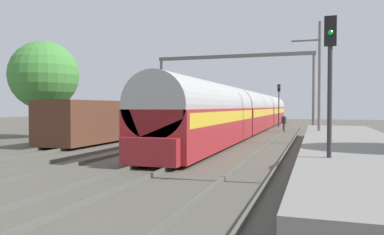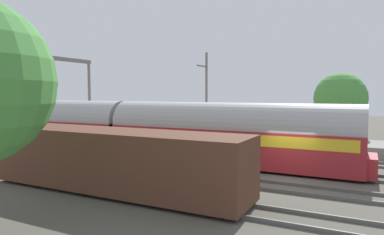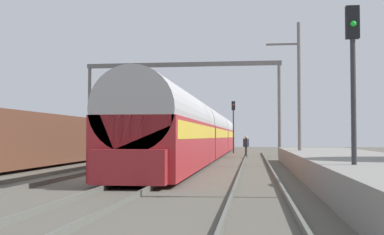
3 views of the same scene
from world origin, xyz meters
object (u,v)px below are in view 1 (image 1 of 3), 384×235
railway_signal_far (279,100)px  freight_car (109,120)px  catenary_gantry (233,74)px  railway_signal_near (330,78)px  passenger_train (251,112)px  person_crossing (284,122)px

railway_signal_far → freight_car: bearing=-112.9°
freight_car → catenary_gantry: 16.45m
freight_car → railway_signal_near: bearing=-39.2°
railway_signal_near → catenary_gantry: 27.99m
railway_signal_far → catenary_gantry: size_ratio=0.32×
passenger_train → person_crossing: 3.51m
person_crossing → passenger_train: bearing=-155.2°
freight_car → person_crossing: bearing=49.4°
freight_car → passenger_train: bearing=60.0°
catenary_gantry → railway_signal_far: bearing=66.0°
passenger_train → railway_signal_far: railway_signal_far is taller
railway_signal_far → catenary_gantry: 9.97m
catenary_gantry → person_crossing: bearing=-15.5°
freight_car → railway_signal_far: 25.55m
railway_signal_far → person_crossing: bearing=-82.3°
passenger_train → railway_signal_far: size_ratio=9.45×
railway_signal_near → freight_car: bearing=140.8°
passenger_train → person_crossing: bearing=-11.5°
freight_car → railway_signal_far: size_ratio=2.50×
person_crossing → catenary_gantry: catenary_gantry is taller
person_crossing → railway_signal_near: size_ratio=0.33×
person_crossing → railway_signal_near: railway_signal_near is taller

